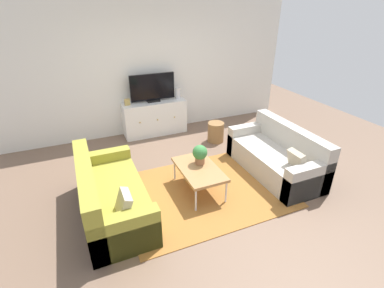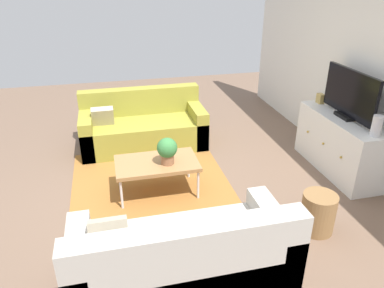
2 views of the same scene
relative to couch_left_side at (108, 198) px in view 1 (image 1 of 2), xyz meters
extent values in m
plane|color=brown|center=(1.43, 0.10, -0.28)|extent=(10.00, 10.00, 0.00)
cube|color=silver|center=(1.43, 2.65, 1.07)|extent=(6.40, 0.12, 2.70)
cube|color=#9E662D|center=(1.43, -0.05, -0.27)|extent=(2.50, 1.90, 0.01)
cube|color=olive|center=(0.08, 0.00, -0.07)|extent=(0.82, 1.78, 0.42)
cube|color=olive|center=(-0.23, 0.00, 0.13)|extent=(0.20, 1.78, 0.81)
cube|color=olive|center=(0.08, 0.80, 0.01)|extent=(0.82, 0.18, 0.58)
cube|color=olive|center=(0.08, -0.80, 0.01)|extent=(0.82, 0.18, 0.58)
cube|color=#B2A58C|center=(0.13, -0.56, 0.26)|extent=(0.19, 0.30, 0.32)
cube|color=#B2ADA3|center=(2.78, 0.00, -0.07)|extent=(0.82, 1.78, 0.42)
cube|color=#B2ADA3|center=(3.09, 0.00, 0.13)|extent=(0.20, 1.78, 0.81)
cube|color=#B2ADA3|center=(2.78, 0.80, 0.01)|extent=(0.82, 0.18, 0.58)
cube|color=#B2ADA3|center=(2.78, -0.80, 0.01)|extent=(0.82, 0.18, 0.58)
cube|color=#B2A58C|center=(2.73, -0.56, 0.26)|extent=(0.18, 0.30, 0.32)
cube|color=#A37547|center=(1.37, 0.01, 0.12)|extent=(0.56, 0.94, 0.04)
cylinder|color=silver|center=(1.13, -0.42, -0.09)|extent=(0.03, 0.03, 0.37)
cylinder|color=silver|center=(1.61, -0.42, -0.09)|extent=(0.03, 0.03, 0.37)
cylinder|color=silver|center=(1.13, 0.44, -0.09)|extent=(0.03, 0.03, 0.37)
cylinder|color=silver|center=(1.61, 0.44, -0.09)|extent=(0.03, 0.03, 0.37)
cylinder|color=#936042|center=(1.44, 0.13, 0.19)|extent=(0.15, 0.15, 0.11)
sphere|color=#387A3D|center=(1.44, 0.13, 0.33)|extent=(0.23, 0.23, 0.23)
cube|color=white|center=(1.38, 2.37, 0.09)|extent=(1.36, 0.44, 0.74)
sphere|color=#B79338|center=(0.99, 2.14, 0.13)|extent=(0.03, 0.03, 0.03)
sphere|color=#B79338|center=(1.38, 2.14, 0.13)|extent=(0.03, 0.03, 0.03)
sphere|color=#B79338|center=(1.76, 2.14, 0.13)|extent=(0.03, 0.03, 0.03)
cube|color=black|center=(1.38, 2.39, 0.48)|extent=(0.28, 0.16, 0.04)
cube|color=black|center=(1.38, 2.39, 0.78)|extent=(0.96, 0.04, 0.55)
cylinder|color=silver|center=(1.94, 2.37, 0.58)|extent=(0.11, 0.11, 0.24)
cube|color=tan|center=(0.81, 2.37, 0.53)|extent=(0.11, 0.07, 0.13)
cylinder|color=olive|center=(2.43, 1.48, -0.07)|extent=(0.34, 0.34, 0.42)
camera|label=1|loc=(-0.18, -3.32, 2.42)|focal=26.57mm
camera|label=2|loc=(5.04, -0.45, 2.14)|focal=34.14mm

